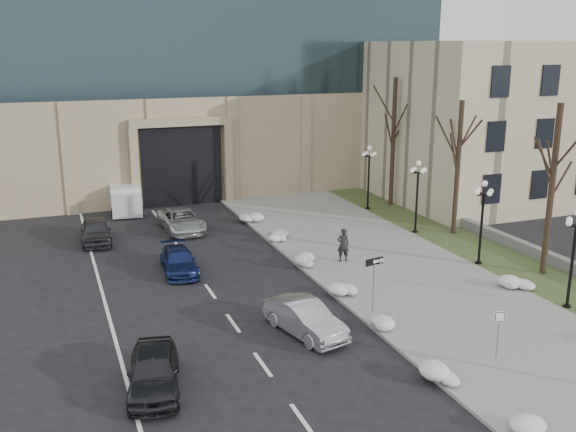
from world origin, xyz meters
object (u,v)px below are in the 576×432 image
(car_d, at_px, (181,220))
(lamppost_c, at_px, (417,187))
(box_truck, at_px, (126,197))
(lamppost_d, at_px, (369,169))
(car_e, at_px, (96,231))
(car_a, at_px, (154,371))
(one_way_sign, at_px, (377,267))
(keep_sign, at_px, (499,325))
(pedestrian, at_px, (343,245))
(lamppost_a, at_px, (574,245))
(car_b, at_px, (305,318))
(car_c, at_px, (179,261))
(lamppost_b, at_px, (483,211))

(car_d, relative_size, lamppost_c, 1.06)
(box_truck, relative_size, lamppost_d, 1.32)
(car_d, bearing_deg, car_e, -175.94)
(car_a, height_order, lamppost_d, lamppost_d)
(one_way_sign, height_order, keep_sign, one_way_sign)
(car_a, bearing_deg, pedestrian, 49.99)
(box_truck, relative_size, lamppost_c, 1.32)
(keep_sign, xyz_separation_m, lamppost_a, (6.30, 2.93, 1.57))
(car_a, relative_size, car_b, 1.01)
(box_truck, xyz_separation_m, lamppost_c, (16.52, -13.11, 2.13))
(car_d, relative_size, lamppost_d, 1.06)
(keep_sign, bearing_deg, car_b, 153.84)
(car_b, relative_size, keep_sign, 2.12)
(car_e, bearing_deg, car_b, -63.70)
(car_d, distance_m, pedestrian, 11.88)
(lamppost_a, bearing_deg, car_e, 136.30)
(pedestrian, distance_m, lamppost_c, 7.93)
(one_way_sign, relative_size, lamppost_a, 0.56)
(pedestrian, distance_m, keep_sign, 12.46)
(car_a, distance_m, lamppost_c, 23.32)
(car_c, bearing_deg, lamppost_b, -13.35)
(box_truck, bearing_deg, lamppost_b, -44.44)
(lamppost_b, bearing_deg, pedestrian, 156.20)
(car_c, xyz_separation_m, pedestrian, (8.81, -1.80, 0.44))
(keep_sign, relative_size, lamppost_a, 0.43)
(car_a, relative_size, lamppost_b, 0.92)
(pedestrian, relative_size, box_truck, 0.30)
(car_b, relative_size, lamppost_a, 0.91)
(car_b, relative_size, one_way_sign, 1.63)
(car_a, relative_size, pedestrian, 2.33)
(car_d, xyz_separation_m, one_way_sign, (5.41, -16.36, 1.50))
(pedestrian, height_order, keep_sign, keep_sign)
(one_way_sign, bearing_deg, car_c, 119.07)
(car_c, xyz_separation_m, car_e, (-3.66, 7.13, 0.13))
(box_truck, relative_size, one_way_sign, 2.36)
(car_a, height_order, car_d, car_a)
(car_b, distance_m, lamppost_b, 13.33)
(car_e, height_order, lamppost_b, lamppost_b)
(lamppost_b, xyz_separation_m, lamppost_c, (0.00, 6.50, 0.00))
(keep_sign, bearing_deg, lamppost_c, 81.11)
(car_b, distance_m, car_c, 10.01)
(car_e, bearing_deg, lamppost_b, -28.43)
(lamppost_b, xyz_separation_m, lamppost_d, (0.00, 13.00, 0.00))
(car_a, height_order, one_way_sign, one_way_sign)
(lamppost_b, distance_m, lamppost_c, 6.50)
(pedestrian, bearing_deg, car_a, 48.69)
(car_b, relative_size, box_truck, 0.69)
(car_e, bearing_deg, pedestrian, -32.30)
(one_way_sign, distance_m, keep_sign, 6.09)
(car_e, relative_size, pedestrian, 2.32)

